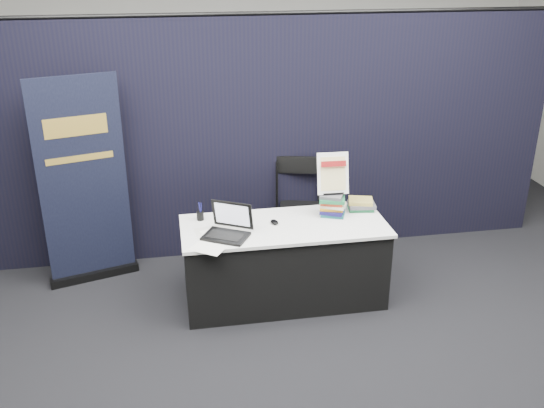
{
  "coord_description": "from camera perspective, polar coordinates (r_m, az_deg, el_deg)",
  "views": [
    {
      "loc": [
        -0.94,
        -4.15,
        3.0
      ],
      "look_at": [
        -0.11,
        0.55,
        0.95
      ],
      "focal_mm": 40.0,
      "sensor_mm": 36.0,
      "label": 1
    }
  ],
  "objects": [
    {
      "name": "stacking_chair",
      "position": [
        6.13,
        2.81,
        -0.13
      ],
      "size": [
        0.57,
        0.58,
        1.04
      ],
      "rotation": [
        0.0,
        0.0,
        -0.26
      ],
      "color": "black",
      "rests_on": "floor"
    },
    {
      "name": "brochure_mid",
      "position": [
        4.91,
        -6.05,
        -4.16
      ],
      "size": [
        0.33,
        0.31,
        0.0
      ],
      "primitive_type": "cube",
      "rotation": [
        0.0,
        0.0,
        -0.59
      ],
      "color": "white",
      "rests_on": "display_table"
    },
    {
      "name": "book_stack_tall",
      "position": [
        5.47,
        5.72,
        -0.06
      ],
      "size": [
        0.26,
        0.23,
        0.2
      ],
      "rotation": [
        0.0,
        0.0,
        -0.39
      ],
      "color": "#175357",
      "rests_on": "display_table"
    },
    {
      "name": "floor",
      "position": [
        5.2,
        2.29,
        -12.01
      ],
      "size": [
        8.0,
        8.0,
        0.0
      ],
      "primitive_type": "plane",
      "color": "black",
      "rests_on": "ground"
    },
    {
      "name": "brochure_left",
      "position": [
        5.19,
        -5.61,
        -2.58
      ],
      "size": [
        0.31,
        0.24,
        0.0
      ],
      "primitive_type": "cube",
      "rotation": [
        0.0,
        0.0,
        0.13
      ],
      "color": "silver",
      "rests_on": "display_table"
    },
    {
      "name": "wall_back",
      "position": [
        8.3,
        -3.53,
        14.49
      ],
      "size": [
        8.0,
        0.02,
        3.5
      ],
      "primitive_type": "cube",
      "color": "beige",
      "rests_on": "floor"
    },
    {
      "name": "mouse",
      "position": [
        5.31,
        0.23,
        -1.71
      ],
      "size": [
        0.09,
        0.11,
        0.03
      ],
      "primitive_type": "ellipsoid",
      "rotation": [
        0.0,
        0.0,
        0.26
      ],
      "color": "black",
      "rests_on": "display_table"
    },
    {
      "name": "laptop",
      "position": [
        5.09,
        -4.45,
        -2.28
      ],
      "size": [
        0.44,
        0.44,
        0.27
      ],
      "rotation": [
        0.0,
        0.0,
        -0.51
      ],
      "color": "black",
      "rests_on": "display_table"
    },
    {
      "name": "brochure_right",
      "position": [
        5.18,
        -4.62,
        -2.62
      ],
      "size": [
        0.4,
        0.35,
        0.0
      ],
      "primitive_type": "cube",
      "rotation": [
        0.0,
        0.0,
        0.4
      ],
      "color": "white",
      "rests_on": "display_table"
    },
    {
      "name": "pullup_banner",
      "position": [
        5.85,
        -17.2,
        0.85
      ],
      "size": [
        0.83,
        0.33,
        1.98
      ],
      "rotation": [
        0.0,
        0.0,
        0.28
      ],
      "color": "black",
      "rests_on": "floor"
    },
    {
      "name": "book_stack_short",
      "position": [
        5.64,
        8.33,
        -0.03
      ],
      "size": [
        0.26,
        0.22,
        0.1
      ],
      "rotation": [
        0.0,
        0.0,
        -0.19
      ],
      "color": "#1C693C",
      "rests_on": "display_table"
    },
    {
      "name": "display_table",
      "position": [
        5.46,
        1.14,
        -5.51
      ],
      "size": [
        1.8,
        0.75,
        0.75
      ],
      "color": "black",
      "rests_on": "floor"
    },
    {
      "name": "info_sign",
      "position": [
        5.39,
        5.75,
        2.83
      ],
      "size": [
        0.29,
        0.15,
        0.38
      ],
      "rotation": [
        0.0,
        0.0,
        -0.04
      ],
      "color": "black",
      "rests_on": "book_stack_tall"
    },
    {
      "name": "drape_partition",
      "position": [
        6.1,
        -0.71,
        6.03
      ],
      "size": [
        6.0,
        0.08,
        2.4
      ],
      "primitive_type": "cube",
      "color": "black",
      "rests_on": "floor"
    },
    {
      "name": "pen_cup",
      "position": [
        5.4,
        -6.77,
        -1.1
      ],
      "size": [
        0.08,
        0.08,
        0.08
      ],
      "primitive_type": "cylinder",
      "rotation": [
        0.0,
        0.0,
        -0.36
      ],
      "color": "black",
      "rests_on": "display_table"
    }
  ]
}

